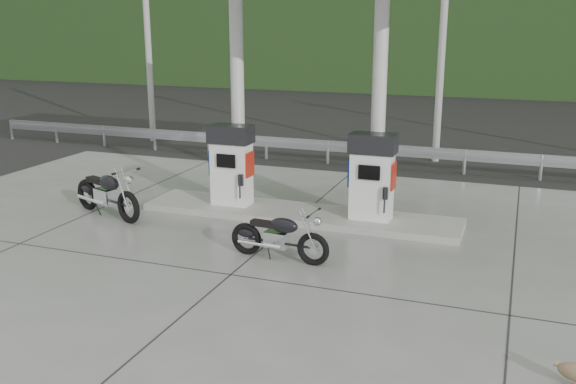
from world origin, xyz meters
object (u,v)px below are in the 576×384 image
(gas_pump_right, at_px, (372,177))
(duck, at_px, (575,373))
(motorcycle_left, at_px, (107,194))
(motorcycle_right, at_px, (279,237))
(gas_pump_left, at_px, (231,165))

(gas_pump_right, bearing_deg, duck, -54.88)
(gas_pump_right, distance_m, motorcycle_left, 5.78)
(duck, bearing_deg, motorcycle_left, 174.69)
(motorcycle_right, bearing_deg, motorcycle_left, 169.80)
(gas_pump_right, bearing_deg, motorcycle_left, -166.42)
(gas_pump_left, xyz_separation_m, gas_pump_right, (3.20, 0.00, 0.00))
(motorcycle_left, distance_m, motorcycle_right, 4.65)
(gas_pump_left, relative_size, duck, 3.63)
(gas_pump_left, relative_size, motorcycle_right, 1.00)
(motorcycle_right, bearing_deg, duck, -24.88)
(gas_pump_right, distance_m, motorcycle_right, 2.83)
(duck, bearing_deg, gas_pump_right, 142.46)
(duck, bearing_deg, motorcycle_right, 167.94)
(gas_pump_right, relative_size, duck, 3.63)
(motorcycle_right, bearing_deg, gas_pump_left, 134.31)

